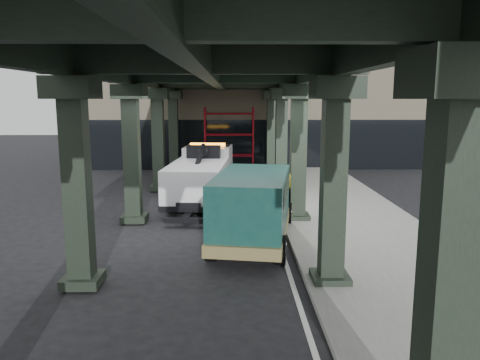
{
  "coord_description": "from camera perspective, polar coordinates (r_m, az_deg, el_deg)",
  "views": [
    {
      "loc": [
        0.24,
        -14.78,
        4.5
      ],
      "look_at": [
        0.48,
        1.34,
        1.7
      ],
      "focal_mm": 35.0,
      "sensor_mm": 36.0,
      "label": 1
    }
  ],
  "objects": [
    {
      "name": "sidewalk",
      "position": [
        17.87,
        13.0,
        -4.74
      ],
      "size": [
        5.0,
        40.0,
        0.15
      ],
      "primitive_type": "cube",
      "color": "gray",
      "rests_on": "ground"
    },
    {
      "name": "towed_van",
      "position": [
        14.59,
        1.63,
        -3.14
      ],
      "size": [
        2.99,
        5.86,
        2.27
      ],
      "rotation": [
        0.0,
        0.0,
        -0.16
      ],
      "color": "#114039",
      "rests_on": "ground"
    },
    {
      "name": "tow_truck",
      "position": [
        20.85,
        -4.53,
        0.85
      ],
      "size": [
        2.77,
        7.94,
        2.56
      ],
      "rotation": [
        0.0,
        0.0,
        -0.08
      ],
      "color": "black",
      "rests_on": "ground"
    },
    {
      "name": "lane_stripe",
      "position": [
        17.43,
        3.98,
        -5.11
      ],
      "size": [
        0.12,
        38.0,
        0.01
      ],
      "primitive_type": "cube",
      "color": "silver",
      "rests_on": "ground"
    },
    {
      "name": "viaduct",
      "position": [
        16.82,
        -3.13,
        13.11
      ],
      "size": [
        7.4,
        32.0,
        6.4
      ],
      "color": "black",
      "rests_on": "ground"
    },
    {
      "name": "building",
      "position": [
        34.83,
        2.06,
        9.02
      ],
      "size": [
        22.0,
        10.0,
        8.0
      ],
      "primitive_type": "cube",
      "color": "#C6B793",
      "rests_on": "ground"
    },
    {
      "name": "scaffolding",
      "position": [
        29.52,
        -1.33,
        5.2
      ],
      "size": [
        3.08,
        0.88,
        4.0
      ],
      "color": "#AE0D19",
      "rests_on": "ground"
    },
    {
      "name": "ground",
      "position": [
        15.45,
        -1.73,
        -7.08
      ],
      "size": [
        90.0,
        90.0,
        0.0
      ],
      "primitive_type": "plane",
      "color": "black",
      "rests_on": "ground"
    }
  ]
}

